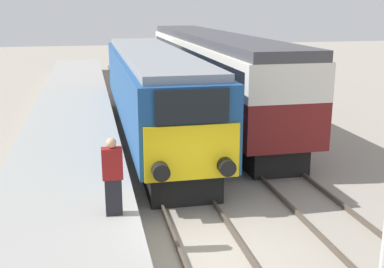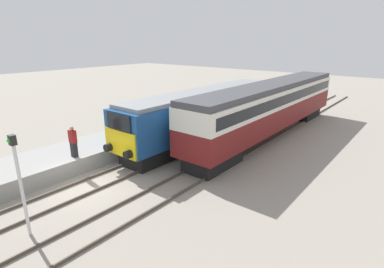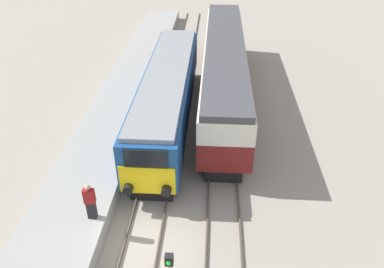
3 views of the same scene
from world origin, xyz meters
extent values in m
plane|color=gray|center=(0.00, 0.00, 0.00)|extent=(120.00, 120.00, 0.00)
cube|color=gray|center=(-3.30, 8.00, 0.45)|extent=(3.50, 50.00, 0.91)
cube|color=#4C4238|center=(-0.72, 5.00, 0.07)|extent=(0.07, 60.00, 0.14)
cube|color=#4C4238|center=(0.72, 5.00, 0.07)|extent=(0.07, 60.00, 0.14)
cube|color=#4C4238|center=(2.68, 5.00, 0.07)|extent=(0.07, 60.00, 0.14)
cube|color=#4C4238|center=(4.12, 5.00, 0.07)|extent=(0.07, 60.00, 0.14)
cube|color=black|center=(0.00, 4.66, 0.50)|extent=(2.03, 4.00, 1.00)
cube|color=black|center=(0.00, 14.93, 0.50)|extent=(2.03, 4.00, 1.00)
cube|color=navy|center=(0.00, 9.80, 2.20)|extent=(2.70, 15.27, 2.41)
cube|color=yellow|center=(0.00, 2.12, 1.72)|extent=(2.48, 0.10, 1.44)
cube|color=black|center=(0.00, 2.12, 2.92)|extent=(1.89, 0.10, 0.87)
cube|color=gray|center=(0.00, 9.80, 3.53)|extent=(2.38, 14.66, 0.24)
cylinder|color=black|center=(-0.85, 1.91, 1.35)|extent=(0.44, 0.35, 0.44)
cylinder|color=black|center=(0.85, 1.91, 1.35)|extent=(0.44, 0.35, 0.44)
cube|color=black|center=(3.40, 6.03, 0.47)|extent=(1.89, 3.60, 0.95)
cube|color=black|center=(3.40, 20.98, 0.47)|extent=(1.89, 3.60, 0.95)
cube|color=maroon|center=(3.40, 13.51, 1.72)|extent=(2.70, 19.36, 1.54)
cube|color=silver|center=(3.40, 13.51, 3.10)|extent=(2.71, 19.36, 1.21)
cube|color=black|center=(3.40, 13.51, 3.10)|extent=(2.75, 18.58, 0.67)
cube|color=#424247|center=(3.40, 13.51, 3.88)|extent=(2.48, 19.36, 0.36)
cube|color=black|center=(-2.09, 0.59, 1.32)|extent=(0.36, 0.24, 0.83)
cube|color=maroon|center=(-2.09, 0.59, 2.08)|extent=(0.44, 0.26, 0.69)
sphere|color=tan|center=(-2.09, 0.59, 2.53)|extent=(0.22, 0.22, 0.22)
cylinder|color=silver|center=(1.70, -3.61, 1.80)|extent=(0.12, 0.12, 3.60)
cube|color=black|center=(1.70, -3.61, 3.78)|extent=(0.24, 0.20, 0.36)
sphere|color=green|center=(1.70, -3.72, 3.78)|extent=(0.14, 0.14, 0.14)
camera|label=1|loc=(-2.47, -9.33, 5.34)|focal=45.00mm
camera|label=2|loc=(12.56, -7.27, 7.05)|focal=28.00mm
camera|label=3|loc=(2.77, -10.34, 12.37)|focal=35.00mm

